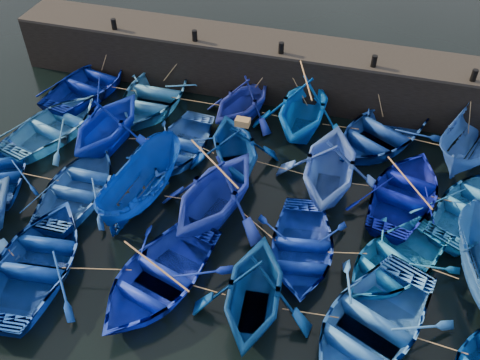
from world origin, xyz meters
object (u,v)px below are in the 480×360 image
(boat_0, at_px, (90,83))
(boat_13, at_px, (2,171))
(boat_8, at_px, (180,145))
(wooden_crate, at_px, (243,122))

(boat_0, height_order, boat_13, boat_0)
(boat_0, relative_size, boat_8, 1.19)
(boat_13, bearing_deg, boat_0, -120.29)
(boat_0, distance_m, boat_8, 6.53)
(boat_13, height_order, wooden_crate, wooden_crate)
(boat_0, bearing_deg, wooden_crate, 171.37)
(boat_8, height_order, boat_13, boat_8)
(wooden_crate, bearing_deg, boat_13, -160.07)
(wooden_crate, bearing_deg, boat_8, 175.30)
(boat_8, bearing_deg, boat_13, -146.80)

